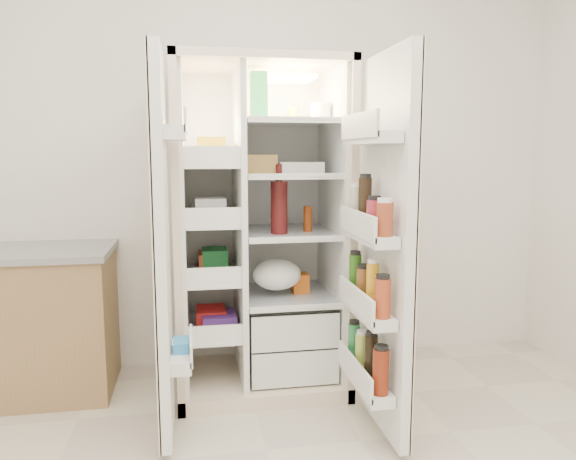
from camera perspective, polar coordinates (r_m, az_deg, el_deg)
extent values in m
cube|color=white|center=(3.38, -5.06, 8.60)|extent=(4.00, 0.02, 2.70)
cube|color=beige|center=(3.34, -3.72, 0.89)|extent=(0.92, 0.04, 1.80)
cube|color=beige|center=(3.00, -11.39, -0.09)|extent=(0.04, 0.70, 1.80)
cube|color=beige|center=(3.10, 5.08, 0.31)|extent=(0.04, 0.70, 1.80)
cube|color=beige|center=(3.02, -3.14, 16.86)|extent=(0.92, 0.70, 0.04)
cube|color=beige|center=(3.25, -2.89, -15.07)|extent=(0.92, 0.70, 0.08)
cube|color=white|center=(3.31, -3.66, 1.17)|extent=(0.84, 0.02, 1.68)
cube|color=white|center=(2.99, -10.82, 0.30)|extent=(0.02, 0.62, 1.68)
cube|color=white|center=(3.09, 4.55, 0.67)|extent=(0.02, 0.62, 1.68)
cube|color=white|center=(3.00, -5.09, 0.44)|extent=(0.03, 0.62, 1.68)
cube|color=silver|center=(3.20, -0.04, -12.65)|extent=(0.47, 0.52, 0.19)
cube|color=silver|center=(3.13, -0.04, -9.23)|extent=(0.47, 0.52, 0.19)
cube|color=#FFD18C|center=(3.09, -0.28, 15.57)|extent=(0.30, 0.30, 0.02)
cube|color=white|center=(3.12, -7.84, -10.06)|extent=(0.28, 0.58, 0.02)
cube|color=white|center=(3.04, -7.95, -4.68)|extent=(0.28, 0.58, 0.02)
cube|color=white|center=(2.99, -8.06, 0.94)|extent=(0.28, 0.58, 0.02)
cube|color=white|center=(2.97, -8.17, 6.69)|extent=(0.28, 0.58, 0.02)
cube|color=silver|center=(3.12, -0.11, -6.75)|extent=(0.49, 0.58, 0.01)
cube|color=silver|center=(3.04, -0.11, -0.19)|extent=(0.49, 0.58, 0.01)
cube|color=silver|center=(3.01, -0.11, 5.85)|extent=(0.49, 0.58, 0.02)
cube|color=silver|center=(3.02, -0.11, 11.17)|extent=(0.49, 0.58, 0.02)
cube|color=red|center=(3.10, -7.86, -9.00)|extent=(0.16, 0.20, 0.10)
cube|color=#227D3A|center=(3.03, -7.97, -3.38)|extent=(0.14, 0.18, 0.12)
cube|color=white|center=(2.99, -8.08, 1.80)|extent=(0.20, 0.22, 0.07)
cube|color=yellow|center=(2.97, -8.20, 8.24)|extent=(0.15, 0.16, 0.14)
cube|color=#592E8A|center=(3.10, -7.86, -9.09)|extent=(0.18, 0.20, 0.09)
cube|color=#D24B25|center=(3.03, -7.97, -3.57)|extent=(0.14, 0.18, 0.10)
cube|color=silver|center=(2.98, -8.09, 2.27)|extent=(0.16, 0.16, 0.12)
sphere|color=orange|center=(3.13, -2.10, -14.32)|extent=(0.07, 0.07, 0.07)
sphere|color=orange|center=(3.18, -0.55, -13.95)|extent=(0.07, 0.07, 0.07)
sphere|color=orange|center=(3.16, 1.42, -14.10)|extent=(0.07, 0.07, 0.07)
sphere|color=orange|center=(3.26, -1.56, -13.35)|extent=(0.07, 0.07, 0.07)
sphere|color=orange|center=(3.26, 0.28, -13.36)|extent=(0.07, 0.07, 0.07)
ellipsoid|color=#3C7527|center=(3.15, -0.11, -8.86)|extent=(0.26, 0.24, 0.11)
cylinder|color=#450E0F|center=(2.91, -0.94, 2.36)|extent=(0.09, 0.09, 0.28)
cylinder|color=maroon|center=(3.00, 2.08, 1.19)|extent=(0.05, 0.05, 0.14)
cube|color=green|center=(2.92, -3.08, 13.80)|extent=(0.08, 0.08, 0.24)
cylinder|color=white|center=(3.05, 3.42, 12.19)|extent=(0.11, 0.11, 0.10)
cylinder|color=#AD9628|center=(3.08, 0.56, 11.97)|extent=(0.06, 0.06, 0.08)
cube|color=silver|center=(2.97, 1.34, 6.54)|extent=(0.24, 0.10, 0.06)
cube|color=#A77F42|center=(2.94, -2.80, 6.90)|extent=(0.16, 0.09, 0.10)
ellipsoid|color=white|center=(3.04, -1.18, -5.33)|extent=(0.27, 0.24, 0.17)
cube|color=orange|center=(3.13, 1.26, -5.54)|extent=(0.09, 0.11, 0.11)
cube|color=white|center=(2.45, -13.03, -1.92)|extent=(0.05, 0.40, 1.72)
cube|color=beige|center=(2.46, -13.61, -1.93)|extent=(0.01, 0.40, 1.72)
cube|color=white|center=(2.58, -11.08, -12.87)|extent=(0.09, 0.32, 0.06)
cube|color=white|center=(2.42, -11.73, 9.87)|extent=(0.09, 0.32, 0.06)
cube|color=#338CCC|center=(2.57, -11.10, -12.24)|extent=(0.07, 0.12, 0.10)
cube|color=white|center=(2.52, 10.23, -1.59)|extent=(0.05, 0.58, 1.72)
cube|color=beige|center=(2.53, 10.76, -1.57)|extent=(0.01, 0.58, 1.72)
cube|color=white|center=(2.67, 8.10, -15.31)|extent=(0.11, 0.50, 0.05)
cube|color=white|center=(2.56, 8.25, -8.30)|extent=(0.11, 0.50, 0.05)
cube|color=white|center=(2.48, 8.41, -0.52)|extent=(0.11, 0.50, 0.05)
cube|color=white|center=(2.46, 8.62, 9.45)|extent=(0.11, 0.50, 0.05)
cylinder|color=maroon|center=(2.45, 9.67, -14.40)|extent=(0.07, 0.07, 0.20)
cylinder|color=black|center=(2.56, 8.66, -13.13)|extent=(0.06, 0.06, 0.22)
cylinder|color=#A1B53C|center=(2.68, 7.74, -12.56)|extent=(0.06, 0.06, 0.18)
cylinder|color=#297C3D|center=(2.80, 6.91, -11.56)|extent=(0.06, 0.06, 0.19)
cylinder|color=#A13A1A|center=(2.35, 9.86, -7.04)|extent=(0.07, 0.07, 0.17)
cylinder|color=orange|center=(2.46, 8.83, -5.83)|extent=(0.06, 0.06, 0.21)
cylinder|color=brown|center=(2.59, 7.88, -5.70)|extent=(0.07, 0.07, 0.16)
cylinder|color=#2C6416|center=(2.70, 7.03, -4.65)|extent=(0.06, 0.06, 0.20)
cylinder|color=maroon|center=(2.28, 10.06, 1.10)|extent=(0.07, 0.07, 0.14)
cylinder|color=maroon|center=(2.40, 8.99, 1.47)|extent=(0.07, 0.07, 0.14)
cylinder|color=black|center=(2.52, 8.05, 2.83)|extent=(0.06, 0.06, 0.23)
cylinder|color=#B9B799|center=(2.65, 7.16, 2.55)|extent=(0.06, 0.06, 0.18)
cube|color=#936A49|center=(3.36, -27.15, -8.93)|extent=(1.08, 0.56, 0.77)
cube|color=gray|center=(3.27, -27.60, -2.14)|extent=(1.11, 0.59, 0.04)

